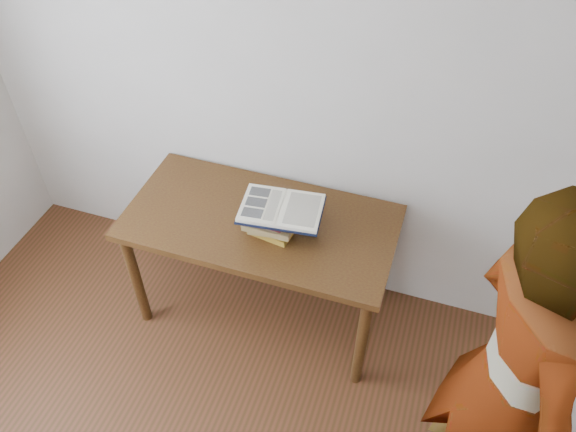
% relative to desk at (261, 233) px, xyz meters
% --- Properties ---
extents(room_shell, '(3.54, 3.54, 2.62)m').
position_rel_desk_xyz_m(room_shell, '(-0.10, -1.37, 0.97)').
color(room_shell, beige).
rests_on(room_shell, ground).
extents(desk, '(1.40, 0.70, 0.75)m').
position_rel_desk_xyz_m(desk, '(0.00, 0.00, 0.00)').
color(desk, '#4C3513').
rests_on(desk, ground).
extents(book_stack, '(0.25, 0.20, 0.15)m').
position_rel_desk_xyz_m(book_stack, '(0.08, -0.06, 0.17)').
color(book_stack, '#AB8527').
rests_on(book_stack, desk).
extents(open_book, '(0.42, 0.32, 0.03)m').
position_rel_desk_xyz_m(open_book, '(0.14, -0.05, 0.27)').
color(open_book, black).
rests_on(open_book, book_stack).
extents(reader, '(0.69, 0.80, 1.86)m').
position_rel_desk_xyz_m(reader, '(1.22, -0.67, 0.28)').
color(reader, tan).
rests_on(reader, ground).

